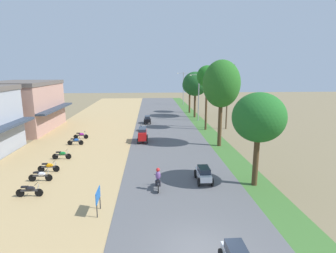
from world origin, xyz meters
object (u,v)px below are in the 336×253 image
(car_van_red, at_px, (143,134))
(median_tree_fifth, at_px, (190,85))
(motorbike_ahead_third, at_px, (141,127))
(street_signboard, at_px, (98,197))
(median_tree_nearest, at_px, (259,118))
(parked_motorbike_sixth, at_px, (81,135))
(median_tree_third, at_px, (207,77))
(median_tree_second, at_px, (221,84))
(car_sedan_black, at_px, (147,119))
(streetlamp_mid, at_px, (183,86))
(parked_motorbike_second, at_px, (41,175))
(utility_pole_near, at_px, (227,95))
(car_sedan_white, at_px, (203,173))
(parked_motorbike_third, at_px, (49,166))
(parked_motorbike_fourth, at_px, (62,154))
(streetlamp_near, at_px, (199,94))
(parked_motorbike_fifth, at_px, (76,141))
(parked_motorbike_nearest, at_px, (30,190))
(motorbike_ahead_second, at_px, (158,179))
(median_tree_fourth, at_px, (195,84))

(car_van_red, bearing_deg, median_tree_fifth, 68.08)
(median_tree_fifth, distance_m, motorbike_ahead_third, 18.82)
(median_tree_fifth, bearing_deg, street_signboard, -106.14)
(median_tree_nearest, bearing_deg, motorbike_ahead_third, 115.60)
(parked_motorbike_sixth, height_order, median_tree_third, median_tree_third)
(median_tree_second, distance_m, car_sedan_black, 16.89)
(median_tree_fifth, relative_size, car_van_red, 2.98)
(median_tree_second, bearing_deg, car_van_red, 166.00)
(streetlamp_mid, bearing_deg, street_signboard, -102.59)
(parked_motorbike_second, bearing_deg, utility_pole_near, 42.40)
(median_tree_nearest, bearing_deg, street_signboard, -162.82)
(median_tree_third, bearing_deg, car_sedan_white, -102.04)
(median_tree_nearest, relative_size, median_tree_second, 0.73)
(median_tree_fifth, height_order, car_van_red, median_tree_fifth)
(median_tree_nearest, bearing_deg, median_tree_third, 89.46)
(car_van_red, relative_size, motorbike_ahead_third, 1.34)
(parked_motorbike_third, height_order, median_tree_fifth, median_tree_fifth)
(median_tree_second, bearing_deg, parked_motorbike_fourth, -167.23)
(parked_motorbike_third, xyz_separation_m, utility_pole_near, (19.54, 15.83, 4.45))
(streetlamp_near, height_order, car_sedan_black, streetlamp_near)
(parked_motorbike_fifth, relative_size, car_van_red, 0.75)
(parked_motorbike_fourth, bearing_deg, street_signboard, -62.55)
(parked_motorbike_fourth, height_order, streetlamp_mid, streetlamp_mid)
(median_tree_nearest, xyz_separation_m, median_tree_fifth, (0.10, 34.49, 0.35))
(parked_motorbike_sixth, xyz_separation_m, streetlamp_near, (16.63, 11.18, 3.97))
(parked_motorbike_sixth, height_order, median_tree_nearest, median_tree_nearest)
(median_tree_nearest, xyz_separation_m, streetlamp_mid, (0.33, 46.69, -0.61))
(median_tree_third, xyz_separation_m, streetlamp_mid, (0.16, 27.76, -2.95))
(median_tree_fifth, bearing_deg, parked_motorbike_second, -116.38)
(median_tree_second, relative_size, utility_pole_near, 0.99)
(street_signboard, distance_m, utility_pole_near, 27.13)
(streetlamp_near, relative_size, car_sedan_black, 3.43)
(parked_motorbike_second, xyz_separation_m, streetlamp_near, (16.49, 24.20, 3.97))
(parked_motorbike_nearest, height_order, motorbike_ahead_second, motorbike_ahead_second)
(parked_motorbike_sixth, distance_m, motorbike_ahead_third, 8.35)
(street_signboard, distance_m, motorbike_ahead_third, 22.20)
(street_signboard, xyz_separation_m, utility_pole_near, (14.15, 22.82, 3.90))
(motorbike_ahead_second, bearing_deg, median_tree_nearest, 2.86)
(median_tree_fourth, xyz_separation_m, motorbike_ahead_second, (-7.50, -29.66, -5.13))
(median_tree_second, height_order, car_sedan_black, median_tree_second)
(parked_motorbike_third, relative_size, median_tree_second, 0.19)
(parked_motorbike_fifth, relative_size, median_tree_nearest, 0.26)
(streetlamp_near, xyz_separation_m, motorbike_ahead_second, (-7.54, -26.26, -3.67))
(parked_motorbike_second, height_order, parked_motorbike_fourth, same)
(median_tree_fourth, distance_m, streetlamp_mid, 17.46)
(median_tree_nearest, bearing_deg, motorbike_ahead_second, -177.14)
(parked_motorbike_sixth, bearing_deg, motorbike_ahead_third, 28.98)
(parked_motorbike_fifth, distance_m, car_van_red, 7.64)
(parked_motorbike_nearest, bearing_deg, median_tree_fifth, 65.69)
(street_signboard, relative_size, streetlamp_near, 0.19)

